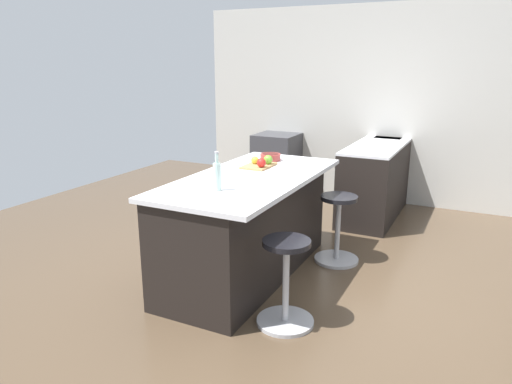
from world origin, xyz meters
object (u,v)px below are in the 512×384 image
Objects in this scene: stool_middle at (286,285)px; apple_yellow at (255,160)px; cutting_board at (259,166)px; fruit_bowl at (270,157)px; apple_green at (268,160)px; stool_by_window at (338,231)px; oven_range at (277,164)px; water_bottle at (217,175)px; kitchen_island at (247,225)px; apple_red at (261,163)px.

apple_yellow is (-1.05, -0.78, 0.69)m from stool_middle.
cutting_board is 0.32m from fruit_bowl.
apple_green is at bearing -148.85° from stool_middle.
cutting_board is 1.73× the size of fruit_bowl.
cutting_board is at bearing 67.08° from apple_yellow.
fruit_bowl reaches higher than stool_by_window.
fruit_bowl reaches higher than oven_range.
stool_by_window is 2.18× the size of water_bottle.
apple_green is (-1.10, -0.66, 0.70)m from stool_middle.
oven_range is 3.46m from water_bottle.
oven_range is 2.86m from kitchen_island.
water_bottle is at bearing -27.85° from stool_by_window.
apple_green is 0.28× the size of water_bottle.
fruit_bowl reaches higher than kitchen_island.
apple_yellow is 0.13m from apple_green.
apple_yellow is (-0.02, -0.05, 0.05)m from cutting_board.
stool_middle is 1.68m from fruit_bowl.
apple_green is 1.00m from water_bottle.
kitchen_island is 23.73× the size of apple_red.
kitchen_island is 23.84× the size of apple_green.
oven_range is 2.59m from stool_by_window.
apple_green is 0.42× the size of fruit_bowl.
oven_range is at bearing -160.16° from cutting_board.
apple_red reaches higher than fruit_bowl.
fruit_bowl is (-1.35, -0.75, 0.67)m from stool_middle.
oven_range is 0.43× the size of kitchen_island.
cutting_board is (-1.03, -0.73, 0.64)m from stool_middle.
stool_middle is (0.66, 0.67, -0.16)m from kitchen_island.
apple_yellow is 0.85× the size of apple_red.
apple_red reaches higher than stool_by_window.
apple_red is at bearing 38.70° from cutting_board.
stool_by_window is 1.08m from apple_yellow.
stool_middle is at bearing 29.24° from fruit_bowl.
cutting_board is at bearing 4.38° from fruit_bowl.
stool_by_window is 7.74× the size of apple_red.
kitchen_island is at bearing 8.67° from cutting_board.
stool_by_window is 1.01m from cutting_board.
stool_middle is 1.00m from water_bottle.
apple_red is 0.42× the size of fruit_bowl.
apple_yellow reaches higher than kitchen_island.
apple_red is at bearing 13.11° from fruit_bowl.
stool_middle is 1.41m from cutting_board.
cutting_board is (0.29, -0.73, 0.64)m from stool_by_window.
apple_red is (0.09, 0.07, 0.05)m from cutting_board.
fruit_bowl is (-0.41, -0.10, -0.02)m from apple_red.
water_bottle is (0.95, 0.14, 0.07)m from apple_yellow.
apple_red is (2.43, 0.92, 0.57)m from oven_range.
water_bottle reaches higher than apple_red.
apple_green is at bearing 19.96° from fruit_bowl.
oven_range is 12.07× the size of apple_yellow.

